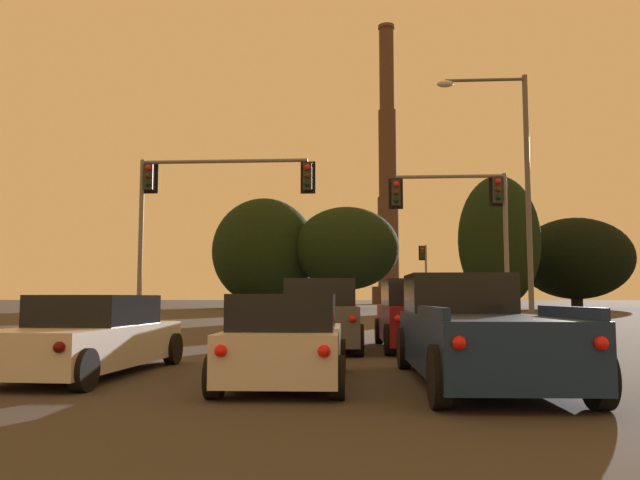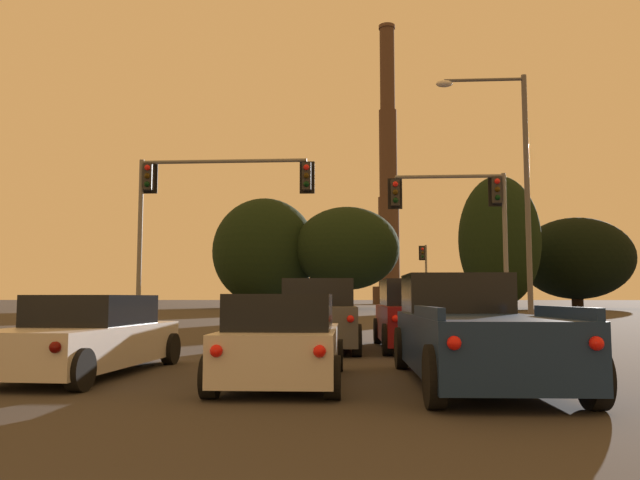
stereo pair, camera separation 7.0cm
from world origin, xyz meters
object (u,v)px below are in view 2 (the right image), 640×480
suv_right_lane_front (417,315)px  traffic_light_overhead_right (466,211)px  traffic_light_overhead_left (197,198)px  suv_center_lane_front (319,316)px  sedan_left_lane_second (88,337)px  smokestack (388,192)px  traffic_light_far_right (425,268)px  street_lamp (514,176)px  pickup_truck_right_lane_second (471,333)px  hatchback_center_lane_second (283,342)px

suv_right_lane_front → traffic_light_overhead_right: 9.05m
traffic_light_overhead_left → traffic_light_overhead_right: traffic_light_overhead_left is taller
suv_center_lane_front → suv_right_lane_front: same height
sedan_left_lane_second → smokestack: bearing=87.5°
suv_center_lane_front → traffic_light_far_right: bearing=77.4°
traffic_light_far_right → smokestack: (0.35, 72.99, 18.90)m
suv_right_lane_front → street_lamp: size_ratio=0.51×
suv_right_lane_front → traffic_light_overhead_left: traffic_light_overhead_left is taller
suv_center_lane_front → smokestack: (6.91, 109.74, 21.83)m
pickup_truck_right_lane_second → suv_center_lane_front: bearing=113.6°
sedan_left_lane_second → pickup_truck_right_lane_second: pickup_truck_right_lane_second is taller
traffic_light_far_right → street_lamp: 30.06m
suv_center_lane_front → suv_right_lane_front: size_ratio=1.00×
traffic_light_overhead_left → street_lamp: (12.01, 0.19, 0.77)m
street_lamp → hatchback_center_lane_second: bearing=-117.7°
street_lamp → suv_right_lane_front: bearing=-123.4°
hatchback_center_lane_second → traffic_light_far_right: size_ratio=0.71×
sedan_left_lane_second → suv_right_lane_front: suv_right_lane_front is taller
hatchback_center_lane_second → traffic_light_far_right: traffic_light_far_right is taller
traffic_light_overhead_right → street_lamp: (1.57, -1.24, 1.17)m
traffic_light_overhead_right → pickup_truck_right_lane_second: bearing=-99.5°
suv_center_lane_front → traffic_light_far_right: (6.56, 36.76, 2.93)m
traffic_light_overhead_left → street_lamp: size_ratio=0.71×
suv_right_lane_front → pickup_truck_right_lane_second: (0.32, -6.51, -0.09)m
suv_right_lane_front → traffic_light_far_right: (3.94, 36.46, 2.93)m
traffic_light_overhead_right → smokestack: (1.59, 101.72, 17.95)m
hatchback_center_lane_second → traffic_light_overhead_left: 14.81m
sedan_left_lane_second → suv_right_lane_front: (6.42, 5.97, 0.23)m
pickup_truck_right_lane_second → traffic_light_overhead_right: traffic_light_overhead_right is taller
sedan_left_lane_second → smokestack: 117.99m
hatchback_center_lane_second → pickup_truck_right_lane_second: size_ratio=0.74×
smokestack → hatchback_center_lane_second: bearing=-93.5°
pickup_truck_right_lane_second → traffic_light_far_right: traffic_light_far_right is taller
suv_center_lane_front → street_lamp: (6.88, 6.78, 5.04)m
hatchback_center_lane_second → street_lamp: bearing=61.2°
traffic_light_overhead_left → pickup_truck_right_lane_second: bearing=-57.8°
hatchback_center_lane_second → smokestack: size_ratio=0.07×
sedan_left_lane_second → traffic_light_far_right: bearing=79.1°
hatchback_center_lane_second → street_lamp: (7.02, 13.39, 5.28)m
hatchback_center_lane_second → traffic_light_overhead_left: size_ratio=0.60×
pickup_truck_right_lane_second → street_lamp: 14.51m
sedan_left_lane_second → smokestack: size_ratio=0.08×
traffic_light_overhead_left → smokestack: (12.04, 103.15, 17.55)m
suv_center_lane_front → hatchback_center_lane_second: (-0.14, -6.61, -0.23)m
sedan_left_lane_second → traffic_light_overhead_left: traffic_light_overhead_left is taller
suv_right_lane_front → pickup_truck_right_lane_second: bearing=-89.1°
traffic_light_overhead_right → suv_center_lane_front: bearing=-123.5°
traffic_light_far_right → smokestack: 75.40m
traffic_light_overhead_left → smokestack: 105.33m
sedan_left_lane_second → traffic_light_overhead_right: bearing=59.2°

